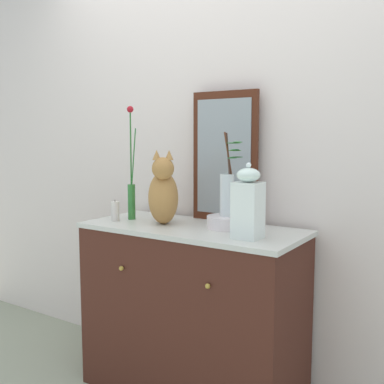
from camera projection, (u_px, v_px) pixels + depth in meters
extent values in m
cube|color=silver|center=(224.00, 149.00, 2.62)|extent=(4.40, 0.08, 2.60)
cube|color=#441F17|center=(192.00, 313.00, 2.45)|extent=(1.14, 0.50, 0.88)
cube|color=silver|center=(192.00, 229.00, 2.39)|extent=(1.16, 0.51, 0.02)
sphere|color=#B79338|center=(121.00, 268.00, 2.34)|extent=(0.02, 0.02, 0.02)
sphere|color=#B79338|center=(208.00, 286.00, 2.06)|extent=(0.02, 0.02, 0.02)
cube|color=#471F11|center=(225.00, 157.00, 2.51)|extent=(0.39, 0.03, 0.71)
cube|color=gray|center=(223.00, 157.00, 2.50)|extent=(0.33, 0.01, 0.62)
ellipsoid|color=#AB773E|center=(163.00, 198.00, 2.45)|extent=(0.25, 0.26, 0.28)
sphere|color=#AB773E|center=(163.00, 168.00, 2.38)|extent=(0.12, 0.12, 0.12)
cone|color=#AB773E|center=(169.00, 155.00, 2.37)|extent=(0.04, 0.04, 0.05)
cone|color=#AB773E|center=(157.00, 155.00, 2.37)|extent=(0.04, 0.04, 0.05)
cylinder|color=#AB773E|center=(164.00, 215.00, 2.65)|extent=(0.12, 0.14, 0.03)
cylinder|color=#307432|center=(132.00, 202.00, 2.60)|extent=(0.04, 0.04, 0.20)
cylinder|color=#2B692B|center=(131.00, 149.00, 2.56)|extent=(0.01, 0.01, 0.40)
sphere|color=#A91620|center=(130.00, 109.00, 2.54)|extent=(0.04, 0.04, 0.04)
cylinder|color=#226929|center=(134.00, 157.00, 2.56)|extent=(0.04, 0.01, 0.31)
cylinder|color=silver|center=(227.00, 222.00, 2.35)|extent=(0.20, 0.20, 0.06)
cylinder|color=silver|center=(227.00, 195.00, 2.33)|extent=(0.07, 0.07, 0.21)
cylinder|color=#483129|center=(229.00, 162.00, 2.30)|extent=(0.02, 0.03, 0.29)
ellipsoid|color=#2C6534|center=(232.00, 158.00, 2.27)|extent=(0.04, 0.07, 0.01)
ellipsoid|color=#357222|center=(235.00, 150.00, 2.28)|extent=(0.07, 0.05, 0.01)
ellipsoid|color=#337233|center=(233.00, 143.00, 2.26)|extent=(0.08, 0.06, 0.01)
cylinder|color=#562F1D|center=(229.00, 161.00, 2.30)|extent=(0.03, 0.07, 0.29)
ellipsoid|color=#2C612D|center=(236.00, 157.00, 2.28)|extent=(0.07, 0.08, 0.01)
ellipsoid|color=#287131|center=(235.00, 150.00, 2.25)|extent=(0.05, 0.07, 0.01)
ellipsoid|color=#2A7129|center=(238.00, 142.00, 2.22)|extent=(0.08, 0.07, 0.01)
cube|color=white|center=(248.00, 210.00, 2.10)|extent=(0.12, 0.12, 0.26)
ellipsoid|color=white|center=(248.00, 175.00, 2.08)|extent=(0.11, 0.11, 0.06)
sphere|color=white|center=(249.00, 165.00, 2.07)|extent=(0.02, 0.02, 0.02)
cylinder|color=silver|center=(115.00, 211.00, 2.54)|extent=(0.05, 0.05, 0.11)
cylinder|color=black|center=(115.00, 201.00, 2.54)|extent=(0.00, 0.00, 0.01)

